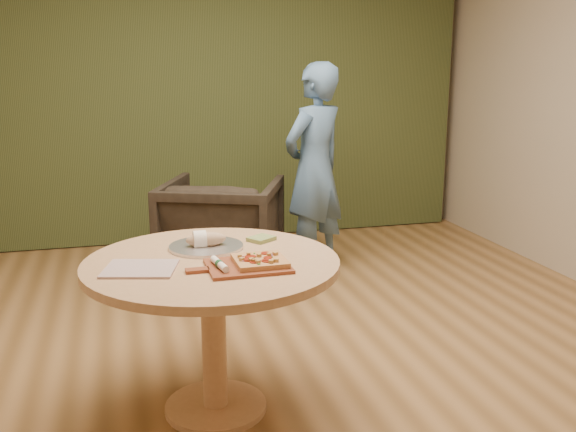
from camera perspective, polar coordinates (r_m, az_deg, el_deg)
The scene contains 12 objects.
room_shell at distance 3.13m, azimuth 0.32°, elevation 9.47°, with size 5.04×6.04×2.84m.
curtain at distance 5.97m, azimuth -7.21°, elevation 11.24°, with size 4.80×0.14×2.78m, color #2F3819.
pedestal_table at distance 2.97m, azimuth -6.73°, elevation -6.46°, with size 1.16×1.16×0.75m.
pizza_paddle at distance 2.80m, azimuth -3.80°, elevation -4.49°, with size 0.45×0.29×0.01m.
flatbread_pizza at distance 2.80m, azimuth -2.52°, elevation -3.98°, with size 0.22×0.22×0.04m.
cutlery_roll at distance 2.76m, azimuth -6.11°, elevation -4.26°, with size 0.06×0.20×0.03m.
newspaper at distance 2.84m, azimuth -13.00°, elevation -4.58°, with size 0.30×0.25×0.01m, color silver.
serving_tray at distance 3.11m, azimuth -7.29°, elevation -2.72°, with size 0.36×0.36×0.02m.
bread_roll at distance 3.10m, azimuth -7.47°, elevation -2.08°, with size 0.19×0.09×0.09m.
green_packet at distance 3.21m, azimuth -2.39°, elevation -2.04°, with size 0.12×0.10×0.02m, color #5B7032.
armchair at distance 4.87m, azimuth -5.87°, elevation -0.74°, with size 0.84×0.78×0.86m, color black.
person_standing at distance 5.00m, azimuth 2.35°, elevation 4.19°, with size 0.60×0.39×1.63m, color #4D7197.
Camera 1 is at (-0.83, -3.01, 1.61)m, focal length 40.00 mm.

